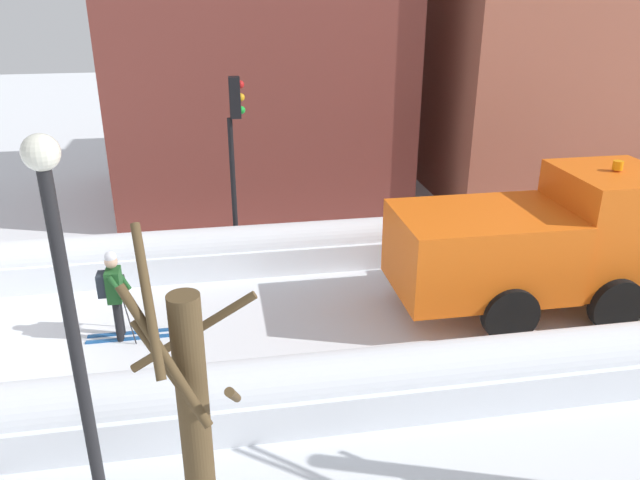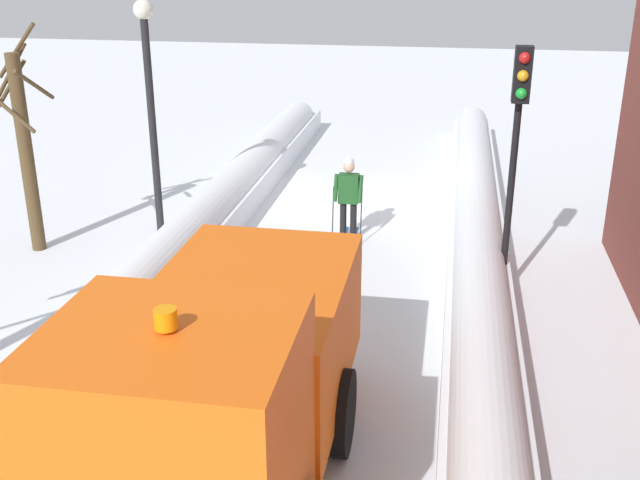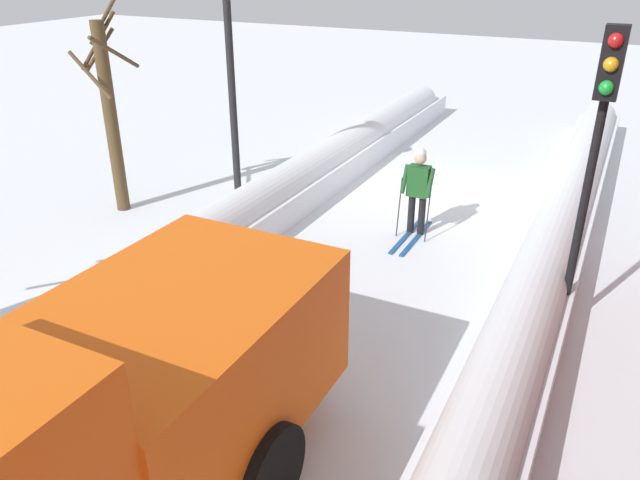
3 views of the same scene
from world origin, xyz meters
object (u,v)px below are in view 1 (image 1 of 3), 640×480
at_px(skier, 115,291).
at_px(street_lamp, 65,288).
at_px(traffic_light_pole, 235,137).
at_px(plow_truck, 542,242).
at_px(bare_tree_near, 199,472).

relative_size(skier, street_lamp, 0.37).
bearing_deg(street_lamp, skier, -176.66).
distance_m(traffic_light_pole, street_lamp, 7.60).
distance_m(skier, traffic_light_pole, 4.51).
bearing_deg(street_lamp, traffic_light_pole, 162.77).
bearing_deg(traffic_light_pole, skier, -38.70).
xyz_separation_m(skier, street_lamp, (4.15, 0.24, 2.13)).
height_order(plow_truck, skier, plow_truck).
bearing_deg(traffic_light_pole, plow_truck, 60.64).
bearing_deg(street_lamp, plow_truck, 115.62).
distance_m(plow_truck, skier, 8.44).
relative_size(skier, bare_tree_near, 0.40).
bearing_deg(plow_truck, skier, -91.52).
height_order(skier, traffic_light_pole, traffic_light_pole).
relative_size(plow_truck, skier, 3.31).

